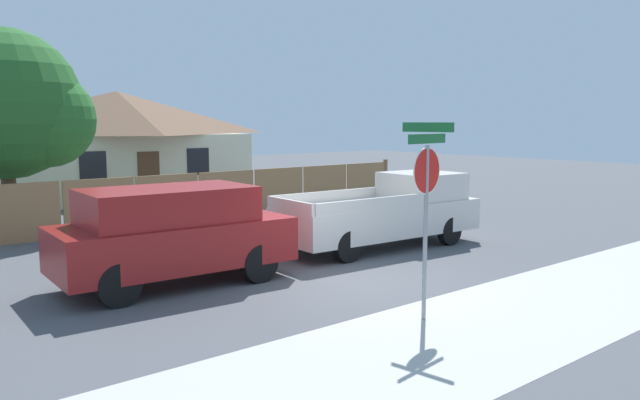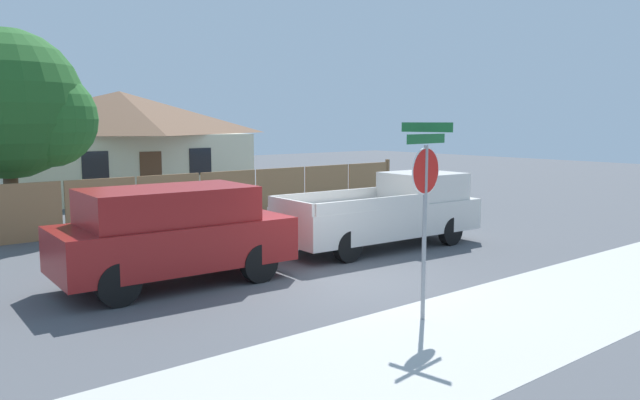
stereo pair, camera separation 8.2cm
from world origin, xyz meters
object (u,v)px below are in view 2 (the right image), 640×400
Objects in this scene: red_suv at (173,232)px; orange_pickup at (388,212)px; oak_tree at (15,108)px; house at (121,142)px; stop_sign at (425,186)px.

red_suv is 5.94m from orange_pickup.
oak_tree is 10.90m from orange_pickup.
oak_tree reaches higher than house.
oak_tree is at bearing 94.84° from stop_sign.
orange_pickup is 6.10m from stop_sign.
stop_sign is at bearing -98.34° from house.
orange_pickup is 1.76× the size of stop_sign.
red_suv is (-5.01, -15.09, -1.27)m from house.
house is 1.88× the size of orange_pickup.
stop_sign is (-2.89, -19.68, -0.14)m from house.
house is at bearing 50.23° from oak_tree.
red_suv is at bearing -84.47° from oak_tree.
red_suv is at bearing -176.94° from orange_pickup.
stop_sign reaches higher than orange_pickup.
house reaches higher than orange_pickup.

